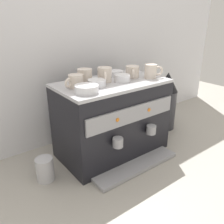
# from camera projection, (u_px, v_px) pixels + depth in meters

# --- Properties ---
(ground_plane) EXTENTS (4.00, 4.00, 0.00)m
(ground_plane) POSITION_uv_depth(u_px,v_px,m) (112.00, 151.00, 1.51)
(ground_plane) COLOR #9E998E
(tiled_backsplash_wall) EXTENTS (2.80, 0.03, 1.18)m
(tiled_backsplash_wall) POSITION_uv_depth(u_px,v_px,m) (81.00, 51.00, 1.53)
(tiled_backsplash_wall) COLOR silver
(tiled_backsplash_wall) RESTS_ON ground_plane
(espresso_machine) EXTENTS (0.64, 0.47, 0.46)m
(espresso_machine) POSITION_uv_depth(u_px,v_px,m) (112.00, 119.00, 1.42)
(espresso_machine) COLOR black
(espresso_machine) RESTS_ON ground_plane
(ceramic_cup_0) EXTENTS (0.09, 0.11, 0.07)m
(ceramic_cup_0) POSITION_uv_depth(u_px,v_px,m) (132.00, 72.00, 1.42)
(ceramic_cup_0) COLOR beige
(ceramic_cup_0) RESTS_ON espresso_machine
(ceramic_cup_1) EXTENTS (0.11, 0.08, 0.08)m
(ceramic_cup_1) POSITION_uv_depth(u_px,v_px,m) (151.00, 71.00, 1.40)
(ceramic_cup_1) COLOR beige
(ceramic_cup_1) RESTS_ON espresso_machine
(ceramic_cup_2) EXTENTS (0.08, 0.12, 0.08)m
(ceramic_cup_2) POSITION_uv_depth(u_px,v_px,m) (84.00, 76.00, 1.31)
(ceramic_cup_2) COLOR beige
(ceramic_cup_2) RESTS_ON espresso_machine
(ceramic_cup_3) EXTENTS (0.11, 0.08, 0.07)m
(ceramic_cup_3) POSITION_uv_depth(u_px,v_px,m) (75.00, 81.00, 1.21)
(ceramic_cup_3) COLOR beige
(ceramic_cup_3) RESTS_ON espresso_machine
(ceramic_cup_4) EXTENTS (0.09, 0.11, 0.08)m
(ceramic_cup_4) POSITION_uv_depth(u_px,v_px,m) (105.00, 75.00, 1.32)
(ceramic_cup_4) COLOR beige
(ceramic_cup_4) RESTS_ON espresso_machine
(ceramic_bowl_0) EXTENTS (0.10, 0.10, 0.03)m
(ceramic_bowl_0) POSITION_uv_depth(u_px,v_px,m) (115.00, 73.00, 1.46)
(ceramic_bowl_0) COLOR white
(ceramic_bowl_0) RESTS_ON espresso_machine
(ceramic_bowl_1) EXTENTS (0.09, 0.09, 0.04)m
(ceramic_bowl_1) POSITION_uv_depth(u_px,v_px,m) (122.00, 78.00, 1.34)
(ceramic_bowl_1) COLOR white
(ceramic_bowl_1) RESTS_ON espresso_machine
(ceramic_bowl_2) EXTENTS (0.12, 0.12, 0.04)m
(ceramic_bowl_2) POSITION_uv_depth(u_px,v_px,m) (87.00, 89.00, 1.14)
(ceramic_bowl_2) COLOR white
(ceramic_bowl_2) RESTS_ON espresso_machine
(ceramic_bowl_3) EXTENTS (0.10, 0.10, 0.04)m
(ceramic_bowl_3) POSITION_uv_depth(u_px,v_px,m) (97.00, 83.00, 1.24)
(ceramic_bowl_3) COLOR white
(ceramic_bowl_3) RESTS_ON espresso_machine
(coffee_grinder) EXTENTS (0.15, 0.15, 0.43)m
(coffee_grinder) POSITION_uv_depth(u_px,v_px,m) (166.00, 101.00, 1.75)
(coffee_grinder) COLOR #333338
(coffee_grinder) RESTS_ON ground_plane
(milk_pitcher) EXTENTS (0.09, 0.09, 0.13)m
(milk_pitcher) POSITION_uv_depth(u_px,v_px,m) (45.00, 169.00, 1.22)
(milk_pitcher) COLOR #B7B7BC
(milk_pitcher) RESTS_ON ground_plane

